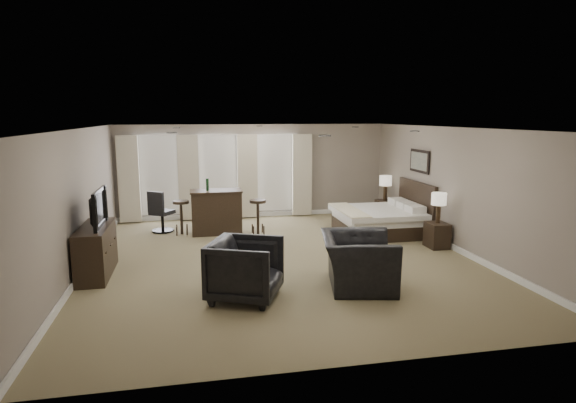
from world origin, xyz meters
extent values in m
cube|color=#786D4C|center=(0.00, 0.00, 0.00)|extent=(7.60, 8.60, 0.04)
cube|color=silver|center=(0.00, 0.00, 2.60)|extent=(7.60, 8.60, 0.04)
cube|color=gray|center=(0.00, 4.25, 1.30)|extent=(7.50, 0.04, 2.60)
cube|color=gray|center=(0.00, -4.25, 1.30)|extent=(7.50, 0.04, 2.60)
cube|color=gray|center=(-3.75, 0.00, 1.30)|extent=(0.04, 8.50, 2.60)
cube|color=gray|center=(3.75, 0.00, 1.30)|extent=(0.04, 8.50, 2.60)
cube|color=silver|center=(-2.60, 4.19, 1.25)|extent=(1.15, 0.04, 2.05)
cube|color=silver|center=(-1.00, 4.19, 1.25)|extent=(1.15, 0.04, 2.05)
cube|color=silver|center=(0.60, 4.19, 1.25)|extent=(1.15, 0.04, 2.05)
cube|color=#BEB69E|center=(-3.35, 4.07, 1.18)|extent=(0.55, 0.12, 2.30)
cube|color=#BEB69E|center=(-1.80, 4.07, 1.18)|extent=(0.55, 0.12, 2.30)
cube|color=#BEB69E|center=(-0.20, 4.07, 1.18)|extent=(0.55, 0.12, 2.30)
cube|color=#BEB69E|center=(1.35, 4.07, 1.18)|extent=(0.55, 0.12, 2.30)
cube|color=silver|center=(2.58, 1.65, 0.62)|extent=(1.96, 1.87, 1.25)
cube|color=black|center=(3.47, 0.20, 0.27)|extent=(0.41, 0.50, 0.55)
cube|color=black|center=(3.47, 3.10, 0.27)|extent=(0.40, 0.49, 0.54)
cube|color=beige|center=(3.47, 0.20, 0.88)|extent=(0.32, 0.32, 0.66)
cube|color=beige|center=(3.47, 3.10, 0.88)|extent=(0.33, 0.33, 0.69)
cube|color=slate|center=(3.70, 1.65, 1.75)|extent=(0.04, 0.96, 0.56)
cube|color=black|center=(-3.45, -0.26, 0.45)|extent=(0.50, 1.55, 0.90)
imported|color=black|center=(-3.45, -0.26, 0.97)|extent=(0.66, 1.15, 0.15)
imported|color=black|center=(0.95, -1.77, 0.59)|extent=(1.14, 1.50, 1.18)
imported|color=black|center=(-0.95, -1.95, 0.53)|extent=(1.29, 1.32, 1.05)
cube|color=black|center=(-1.16, 2.43, 0.54)|extent=(1.23, 0.64, 1.08)
cube|color=black|center=(-1.99, 2.53, 0.41)|extent=(0.49, 0.49, 0.82)
cube|color=black|center=(-0.18, 2.18, 0.42)|extent=(0.44, 0.44, 0.84)
cube|color=black|center=(-2.46, 2.87, 0.52)|extent=(0.74, 0.74, 1.04)
camera|label=1|loc=(-1.74, -9.11, 2.84)|focal=30.00mm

